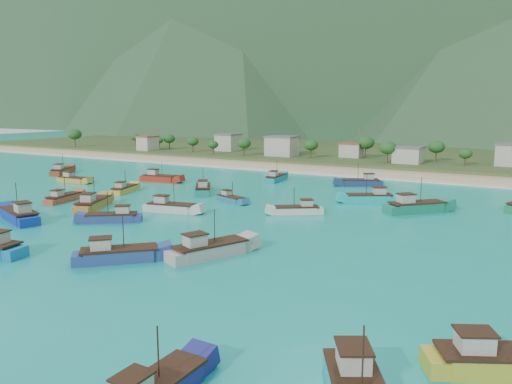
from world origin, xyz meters
The scene contains 26 objects.
ground centered at (0.00, 0.00, 0.00)m, with size 600.00×600.00×0.00m, color #0D8F96.
beach centered at (0.00, 79.00, 0.00)m, with size 400.00×18.00×1.20m, color beige.
land centered at (0.00, 140.00, 0.00)m, with size 400.00×110.00×2.40m, color #385123.
surf_line centered at (0.00, 69.50, 0.00)m, with size 400.00×2.50×0.08m, color white.
mountains centered at (-18.31, 403.81, 106.83)m, with size 1520.00×440.00×260.00m.
village centered at (13.69, 103.18, 4.75)m, with size 210.77×24.40×7.52m.
vegetation centered at (-9.51, 103.07, 5.10)m, with size 281.15×26.05×8.52m.
boat_0 centered at (-5.85, 5.37, 0.72)m, with size 10.77×5.06×6.13m.
boat_2 centered at (-69.89, 31.93, 0.76)m, with size 7.83×10.99×6.35m.
boat_4 centered at (-32.49, 2.14, 0.61)m, with size 4.63×9.70×5.51m.
boat_6 centered at (24.09, 34.39, 0.75)m, with size 10.72×8.20×6.28m.
boat_7 centered at (-21.14, 0.05, 0.83)m, with size 7.79×11.72×6.71m.
boat_8 centered at (-23.82, -14.06, 0.90)m, with size 12.58×7.37×7.14m.
boat_11 centered at (-34.20, 34.84, 0.77)m, with size 11.13×4.66×6.38m.
boat_14 centered at (15.93, 16.10, 0.59)m, with size 9.10×7.48×5.43m.
boat_16 centered at (17.50, -14.70, 0.85)m, with size 7.61×11.95×6.81m.
boat_17 centered at (-1.60, 19.92, 0.47)m, with size 8.38×5.08×4.76m.
boat_18 centered at (15.25, 54.96, 0.74)m, with size 10.67×7.97×6.22m.
boat_20 centered at (-13.06, 25.74, 0.79)m, with size 8.99×10.88×6.50m.
boat_21 centered at (53.74, -27.87, 0.78)m, with size 11.16×7.90×6.45m.
boat_22 centered at (8.39, -22.37, 0.78)m, with size 10.03×9.98×6.45m.
boat_23 centered at (-52.90, 21.82, 0.61)m, with size 9.51×3.39×5.52m.
boat_24 centered at (-9.12, -6.30, 0.65)m, with size 9.50×8.05×5.73m.
boat_28 centered at (-7.45, 51.46, 0.68)m, with size 4.17×10.28×5.91m.
boat_30 centered at (-29.51, 16.97, 0.62)m, with size 5.54×9.81×5.56m.
boat_31 centered at (34.86, 28.58, 0.91)m, with size 10.98×11.29×7.19m.
Camera 1 is at (55.36, -67.27, 19.82)m, focal length 35.00 mm.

